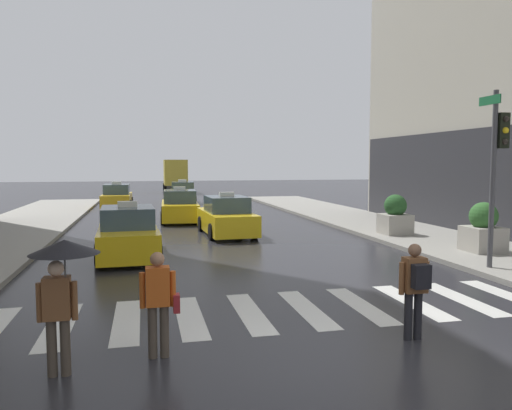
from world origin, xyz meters
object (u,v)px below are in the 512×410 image
object	(u,v)px
box_truck	(175,175)
pedestrian_with_umbrella	(62,270)
planter_near_corner	(483,229)
planter_mid_block	(395,216)
taxi_fourth	(117,198)
taxi_fifth	(183,194)
traffic_light_pole	(497,154)
pedestrian_with_backpack	(415,284)
taxi_lead	(128,235)
taxi_second	(226,218)
taxi_third	(180,207)
pedestrian_with_handbag	(159,298)

from	to	relation	value
box_truck	pedestrian_with_umbrella	world-z (taller)	box_truck
planter_near_corner	planter_mid_block	bearing A→B (deg)	100.72
taxi_fourth	taxi_fifth	distance (m)	5.67
pedestrian_with_umbrella	planter_mid_block	xyz separation A→B (m)	(11.02, 10.98, -0.64)
traffic_light_pole	pedestrian_with_umbrella	xyz separation A→B (m)	(-10.47, -4.47, -1.74)
traffic_light_pole	taxi_fifth	bearing A→B (deg)	104.21
pedestrian_with_backpack	planter_mid_block	size ratio (longest dim) A/B	1.03
taxi_lead	pedestrian_with_umbrella	distance (m)	9.08
taxi_second	box_truck	distance (m)	31.13
taxi_third	planter_near_corner	distance (m)	14.90
taxi_second	traffic_light_pole	bearing A→B (deg)	-55.83
taxi_third	pedestrian_with_backpack	distance (m)	18.66
pedestrian_with_backpack	planter_near_corner	size ratio (longest dim) A/B	1.03
traffic_light_pole	taxi_fifth	world-z (taller)	traffic_light_pole
taxi_third	taxi_fifth	distance (m)	11.60
taxi_third	pedestrian_with_umbrella	bearing A→B (deg)	-98.94
taxi_fifth	pedestrian_with_backpack	xyz separation A→B (m)	(1.61, -30.02, 0.25)
traffic_light_pole	planter_mid_block	xyz separation A→B (m)	(0.55, 6.50, -2.38)
planter_mid_block	taxi_lead	bearing A→B (deg)	-169.39
taxi_lead	taxi_fifth	distance (m)	21.43
taxi_third	taxi_fourth	world-z (taller)	same
traffic_light_pole	box_truck	world-z (taller)	traffic_light_pole
taxi_lead	taxi_fifth	world-z (taller)	same
taxi_lead	planter_near_corner	size ratio (longest dim) A/B	2.88
pedestrian_with_umbrella	pedestrian_with_handbag	distance (m)	1.50
taxi_lead	planter_mid_block	xyz separation A→B (m)	(10.41, 1.95, 0.15)
taxi_third	planter_near_corner	size ratio (longest dim) A/B	2.88
taxi_fourth	pedestrian_with_handbag	size ratio (longest dim) A/B	2.77
taxi_second	pedestrian_with_handbag	size ratio (longest dim) A/B	2.79
traffic_light_pole	taxi_fifth	xyz separation A→B (m)	(-6.52, 25.73, -2.53)
taxi_fourth	box_truck	size ratio (longest dim) A/B	0.60
taxi_lead	box_truck	bearing A→B (deg)	84.11
taxi_lead	pedestrian_with_backpack	size ratio (longest dim) A/B	2.79
taxi_second	taxi_fourth	size ratio (longest dim) A/B	1.01
traffic_light_pole	taxi_lead	world-z (taller)	traffic_light_pole
taxi_fourth	pedestrian_with_handbag	distance (m)	26.53
pedestrian_with_handbag	planter_mid_block	distance (m)	14.37
traffic_light_pole	pedestrian_with_backpack	xyz separation A→B (m)	(-4.91, -4.30, -2.29)
taxi_lead	taxi_third	distance (m)	9.89
traffic_light_pole	pedestrian_with_umbrella	world-z (taller)	traffic_light_pole
taxi_fourth	planter_mid_block	bearing A→B (deg)	-53.73
traffic_light_pole	planter_mid_block	bearing A→B (deg)	85.15
taxi_fifth	planter_mid_block	bearing A→B (deg)	-69.81
pedestrian_with_handbag	box_truck	bearing A→B (deg)	86.19
pedestrian_with_umbrella	pedestrian_with_handbag	world-z (taller)	pedestrian_with_umbrella
pedestrian_with_umbrella	planter_mid_block	distance (m)	15.57
taxi_lead	pedestrian_with_backpack	distance (m)	10.14
taxi_fourth	box_truck	bearing A→B (deg)	74.49
taxi_fourth	planter_mid_block	xyz separation A→B (m)	(11.63, -15.85, 0.15)
traffic_light_pole	taxi_second	distance (m)	10.93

